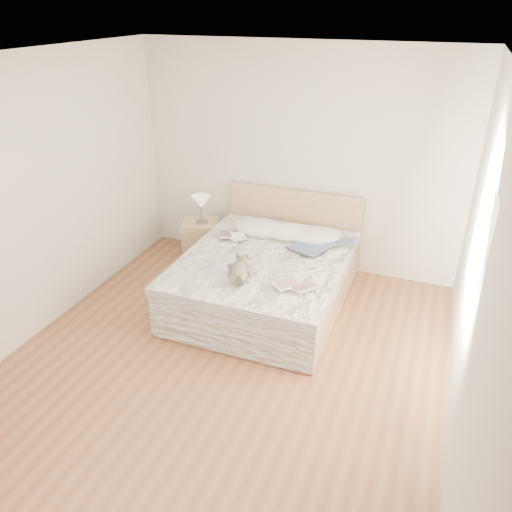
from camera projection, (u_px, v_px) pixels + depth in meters
name	position (u px, v px, depth m)	size (l,w,h in m)	color
floor	(224.00, 362.00, 4.76)	(4.00, 4.50, 0.00)	brown
ceiling	(213.00, 60.00, 3.52)	(4.00, 4.50, 0.00)	white
wall_back	(298.00, 161.00, 6.00)	(4.00, 0.02, 2.70)	beige
wall_front	(12.00, 427.00, 2.27)	(4.00, 0.02, 2.70)	beige
wall_left	(30.00, 202.00, 4.77)	(0.02, 4.50, 2.70)	beige
wall_right	(478.00, 277.00, 3.50)	(0.02, 4.50, 2.70)	beige
window	(479.00, 246.00, 3.71)	(0.02, 1.30, 1.10)	white
bed	(267.00, 276.00, 5.60)	(1.72, 2.14, 1.00)	tan
nightstand	(201.00, 242.00, 6.46)	(0.45, 0.40, 0.56)	tan
table_lamp	(201.00, 204.00, 6.20)	(0.23, 0.23, 0.36)	#4C4742
pillow_left	(259.00, 228.00, 5.98)	(0.64, 0.45, 0.19)	silver
pillow_middle	(291.00, 232.00, 5.86)	(0.57, 0.40, 0.17)	white
pillow_right	(315.00, 236.00, 5.78)	(0.60, 0.42, 0.18)	silver
blouse	(313.00, 244.00, 5.60)	(0.58, 0.62, 0.02)	navy
photo_book	(232.00, 236.00, 5.80)	(0.34, 0.23, 0.03)	white
childrens_book	(296.00, 286.00, 4.79)	(0.37, 0.25, 0.02)	#F2E4C1
teddy_bear	(238.00, 276.00, 4.93)	(0.24, 0.34, 0.18)	#575144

